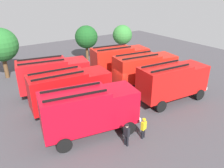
{
  "coord_description": "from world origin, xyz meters",
  "views": [
    {
      "loc": [
        -11.34,
        -16.6,
        10.32
      ],
      "look_at": [
        0.0,
        0.0,
        1.4
      ],
      "focal_mm": 35.0,
      "sensor_mm": 36.0,
      "label": 1
    }
  ],
  "objects_px": {
    "fire_truck_0": "(89,109)",
    "firefighter_0": "(197,76)",
    "fire_truck_2": "(70,89)",
    "firefighter_2": "(127,134)",
    "traffic_cone_0": "(102,68)",
    "fire_truck_1": "(172,81)",
    "firefighter_1": "(144,127)",
    "tree_0": "(1,45)",
    "fire_truck_5": "(120,59)",
    "tree_2": "(122,35)",
    "fire_truck_3": "(145,68)",
    "fire_truck_4": "(53,74)",
    "tree_1": "(86,37)"
  },
  "relations": [
    {
      "from": "fire_truck_0",
      "to": "firefighter_0",
      "type": "height_order",
      "value": "fire_truck_0"
    },
    {
      "from": "fire_truck_2",
      "to": "firefighter_2",
      "type": "height_order",
      "value": "fire_truck_2"
    },
    {
      "from": "traffic_cone_0",
      "to": "fire_truck_1",
      "type": "bearing_deg",
      "value": -83.96
    },
    {
      "from": "firefighter_1",
      "to": "tree_0",
      "type": "height_order",
      "value": "tree_0"
    },
    {
      "from": "fire_truck_5",
      "to": "firefighter_2",
      "type": "relative_size",
      "value": 4.28
    },
    {
      "from": "firefighter_0",
      "to": "tree_2",
      "type": "relative_size",
      "value": 0.35
    },
    {
      "from": "fire_truck_3",
      "to": "firefighter_1",
      "type": "relative_size",
      "value": 4.52
    },
    {
      "from": "firefighter_2",
      "to": "tree_2",
      "type": "bearing_deg",
      "value": -133.24
    },
    {
      "from": "firefighter_0",
      "to": "traffic_cone_0",
      "type": "relative_size",
      "value": 2.6
    },
    {
      "from": "fire_truck_2",
      "to": "fire_truck_0",
      "type": "bearing_deg",
      "value": -89.12
    },
    {
      "from": "fire_truck_2",
      "to": "firefighter_1",
      "type": "bearing_deg",
      "value": -63.1
    },
    {
      "from": "fire_truck_3",
      "to": "traffic_cone_0",
      "type": "height_order",
      "value": "fire_truck_3"
    },
    {
      "from": "fire_truck_1",
      "to": "firefighter_2",
      "type": "height_order",
      "value": "fire_truck_1"
    },
    {
      "from": "fire_truck_4",
      "to": "tree_2",
      "type": "height_order",
      "value": "tree_2"
    },
    {
      "from": "firefighter_0",
      "to": "fire_truck_4",
      "type": "bearing_deg",
      "value": 117.04
    },
    {
      "from": "fire_truck_1",
      "to": "firefighter_2",
      "type": "xyz_separation_m",
      "value": [
        -7.75,
        -2.88,
        -1.17
      ]
    },
    {
      "from": "fire_truck_4",
      "to": "fire_truck_3",
      "type": "bearing_deg",
      "value": -12.96
    },
    {
      "from": "fire_truck_1",
      "to": "firefighter_2",
      "type": "distance_m",
      "value": 8.35
    },
    {
      "from": "firefighter_2",
      "to": "fire_truck_4",
      "type": "bearing_deg",
      "value": -91.62
    },
    {
      "from": "firefighter_1",
      "to": "fire_truck_3",
      "type": "bearing_deg",
      "value": -56.58
    },
    {
      "from": "fire_truck_5",
      "to": "firefighter_2",
      "type": "distance_m",
      "value": 13.47
    },
    {
      "from": "fire_truck_4",
      "to": "firefighter_2",
      "type": "xyz_separation_m",
      "value": [
        1.08,
        -10.91,
        -1.17
      ]
    },
    {
      "from": "traffic_cone_0",
      "to": "fire_truck_4",
      "type": "bearing_deg",
      "value": -158.67
    },
    {
      "from": "firefighter_1",
      "to": "tree_2",
      "type": "bearing_deg",
      "value": -47.07
    },
    {
      "from": "fire_truck_2",
      "to": "firefighter_0",
      "type": "height_order",
      "value": "fire_truck_2"
    },
    {
      "from": "fire_truck_5",
      "to": "firefighter_2",
      "type": "xyz_separation_m",
      "value": [
        -7.51,
        -11.11,
        -1.17
      ]
    },
    {
      "from": "fire_truck_4",
      "to": "tree_1",
      "type": "xyz_separation_m",
      "value": [
        8.39,
        8.39,
        1.37
      ]
    },
    {
      "from": "fire_truck_3",
      "to": "tree_2",
      "type": "bearing_deg",
      "value": 72.45
    },
    {
      "from": "tree_1",
      "to": "tree_2",
      "type": "relative_size",
      "value": 1.08
    },
    {
      "from": "fire_truck_0",
      "to": "fire_truck_4",
      "type": "distance_m",
      "value": 8.29
    },
    {
      "from": "fire_truck_0",
      "to": "fire_truck_5",
      "type": "height_order",
      "value": "same"
    },
    {
      "from": "fire_truck_4",
      "to": "firefighter_2",
      "type": "height_order",
      "value": "fire_truck_4"
    },
    {
      "from": "fire_truck_0",
      "to": "firefighter_0",
      "type": "bearing_deg",
      "value": 16.11
    },
    {
      "from": "fire_truck_4",
      "to": "fire_truck_5",
      "type": "height_order",
      "value": "same"
    },
    {
      "from": "firefighter_2",
      "to": "traffic_cone_0",
      "type": "relative_size",
      "value": 2.66
    },
    {
      "from": "fire_truck_3",
      "to": "tree_1",
      "type": "distance_m",
      "value": 12.47
    },
    {
      "from": "fire_truck_1",
      "to": "fire_truck_4",
      "type": "xyz_separation_m",
      "value": [
        -8.82,
        8.03,
        0.0
      ]
    },
    {
      "from": "fire_truck_3",
      "to": "tree_1",
      "type": "height_order",
      "value": "tree_1"
    },
    {
      "from": "fire_truck_1",
      "to": "firefighter_0",
      "type": "height_order",
      "value": "fire_truck_1"
    },
    {
      "from": "tree_0",
      "to": "firefighter_1",
      "type": "bearing_deg",
      "value": -72.25
    },
    {
      "from": "fire_truck_5",
      "to": "fire_truck_3",
      "type": "bearing_deg",
      "value": -76.93
    },
    {
      "from": "fire_truck_0",
      "to": "fire_truck_4",
      "type": "xyz_separation_m",
      "value": [
        0.38,
        8.29,
        0.0
      ]
    },
    {
      "from": "tree_0",
      "to": "fire_truck_0",
      "type": "bearing_deg",
      "value": -79.52
    },
    {
      "from": "fire_truck_4",
      "to": "fire_truck_5",
      "type": "bearing_deg",
      "value": 12.52
    },
    {
      "from": "fire_truck_0",
      "to": "fire_truck_4",
      "type": "bearing_deg",
      "value": 98.21
    },
    {
      "from": "fire_truck_0",
      "to": "tree_1",
      "type": "bearing_deg",
      "value": 73.08
    },
    {
      "from": "tree_2",
      "to": "fire_truck_4",
      "type": "bearing_deg",
      "value": -152.18
    },
    {
      "from": "fire_truck_4",
      "to": "tree_2",
      "type": "relative_size",
      "value": 1.55
    },
    {
      "from": "fire_truck_4",
      "to": "tree_0",
      "type": "bearing_deg",
      "value": 124.71
    },
    {
      "from": "firefighter_1",
      "to": "fire_truck_0",
      "type": "bearing_deg",
      "value": 34.01
    }
  ]
}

